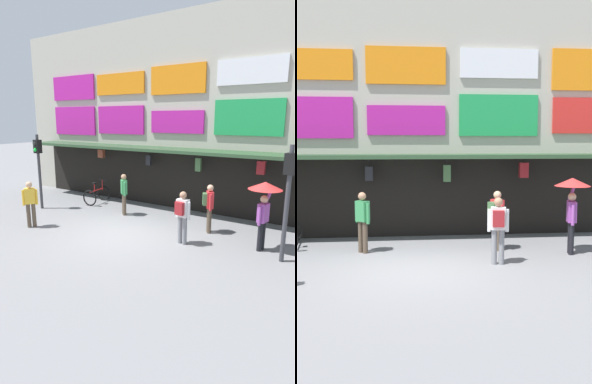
{
  "view_description": "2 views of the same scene",
  "coord_description": "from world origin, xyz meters",
  "views": [
    {
      "loc": [
        6.44,
        -8.2,
        3.83
      ],
      "look_at": [
        0.21,
        1.39,
        1.23
      ],
      "focal_mm": 30.12,
      "sensor_mm": 36.0,
      "label": 1
    },
    {
      "loc": [
        -0.29,
        -10.28,
        3.04
      ],
      "look_at": [
        0.99,
        1.93,
        1.66
      ],
      "focal_mm": 41.79,
      "sensor_mm": 36.0,
      "label": 2
    }
  ],
  "objects": [
    {
      "name": "shopfront",
      "position": [
        -0.0,
        4.57,
        3.96
      ],
      "size": [
        18.0,
        2.6,
        8.0
      ],
      "color": "#B2AD9E",
      "rests_on": "ground"
    },
    {
      "name": "traffic_light_far",
      "position": [
        5.06,
        0.72,
        2.14
      ],
      "size": [
        0.31,
        0.34,
        3.2
      ],
      "color": "#38383D",
      "rests_on": "ground"
    },
    {
      "name": "pedestrian_in_black",
      "position": [
        -1.26,
        1.91,
        0.95
      ],
      "size": [
        0.41,
        0.41,
        1.68
      ],
      "color": "brown",
      "rests_on": "ground"
    },
    {
      "name": "pedestrian_with_umbrella",
      "position": [
        4.37,
        1.2,
        1.64
      ],
      "size": [
        0.96,
        0.96,
        2.08
      ],
      "color": "black",
      "rests_on": "ground"
    },
    {
      "name": "traffic_light_near",
      "position": [
        -4.87,
        0.7,
        2.14
      ],
      "size": [
        0.28,
        0.33,
        3.2
      ],
      "color": "#38383D",
      "rests_on": "ground"
    },
    {
      "name": "bicycle_parked",
      "position": [
        -3.45,
        2.72,
        0.39
      ],
      "size": [
        0.85,
        1.23,
        1.05
      ],
      "color": "black",
      "rests_on": "ground"
    },
    {
      "name": "ground_plane",
      "position": [
        0.0,
        0.0,
        0.0
      ],
      "size": [
        80.0,
        80.0,
        0.0
      ],
      "primitive_type": "plane",
      "color": "slate"
    },
    {
      "name": "pedestrian_in_blue",
      "position": [
        2.16,
        0.36,
        0.98
      ],
      "size": [
        0.52,
        0.4,
        1.68
      ],
      "color": "gray",
      "rests_on": "ground"
    },
    {
      "name": "pedestrian_in_green",
      "position": [
        2.44,
        1.81,
        0.98
      ],
      "size": [
        0.46,
        0.48,
        1.68
      ],
      "color": "brown",
      "rests_on": "ground"
    },
    {
      "name": "pedestrian_in_purple",
      "position": [
        -3.15,
        -1.14,
        0.98
      ],
      "size": [
        0.47,
        0.48,
        1.68
      ],
      "color": "brown",
      "rests_on": "ground"
    }
  ]
}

